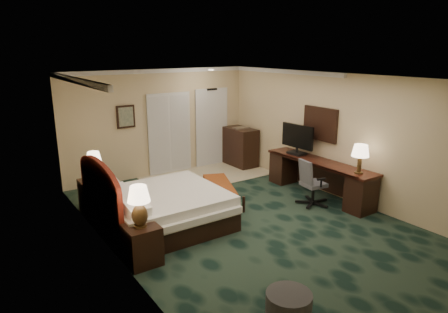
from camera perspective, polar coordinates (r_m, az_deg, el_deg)
floor at (r=7.66m, az=3.52°, el=-9.44°), size 5.00×7.50×0.00m
ceiling at (r=6.98m, az=3.88°, el=11.13°), size 5.00×7.50×0.00m
wall_back at (r=10.35m, az=-9.18°, el=4.77°), size 5.00×0.00×2.70m
wall_left at (r=6.06m, az=-15.37°, el=-3.07°), size 0.00×7.50×2.70m
wall_right at (r=8.92m, az=16.50°, el=2.67°), size 0.00×7.50×2.70m
crown_molding at (r=6.99m, az=3.88°, el=10.72°), size 5.00×7.50×0.10m
tile_patch at (r=10.36m, az=-2.34°, el=-2.70°), size 3.20×1.70×0.01m
headboard at (r=7.19m, az=-17.20°, el=-5.79°), size 0.12×2.00×1.40m
entry_door at (r=11.11m, az=-1.80°, el=4.10°), size 1.02×0.06×2.18m
closet_doors at (r=10.48m, az=-7.78°, el=3.28°), size 1.20×0.06×2.10m
wall_art at (r=9.93m, az=-13.86°, el=5.55°), size 0.45×0.06×0.55m
wall_mirror at (r=9.24m, az=13.57°, el=4.55°), size 0.05×0.95×0.75m
bed at (r=7.48m, az=-8.48°, el=-7.48°), size 2.08×1.93×0.66m
nightstand_near at (r=6.35m, az=-11.73°, el=-12.13°), size 0.49×0.57×0.62m
nightstand_far at (r=8.39m, az=-17.85°, el=-5.47°), size 0.53×0.61×0.67m
lamp_near at (r=6.06m, az=-12.01°, el=-7.00°), size 0.37×0.37×0.64m
lamp_far at (r=8.22m, az=-18.04°, el=-1.32°), size 0.32×0.32×0.58m
bed_bench at (r=8.40m, az=-0.66°, el=-5.41°), size 0.98×1.47×0.47m
ottoman at (r=5.15m, az=9.19°, el=-20.60°), size 0.57×0.57×0.40m
desk at (r=9.12m, az=13.35°, el=-3.05°), size 0.60×2.77×0.80m
tv at (r=9.39m, az=10.43°, el=2.40°), size 0.13×0.91×0.70m
desk_lamp at (r=8.26m, az=18.84°, el=-0.32°), size 0.35×0.35×0.59m
desk_chair at (r=8.54m, az=12.69°, el=-3.58°), size 0.65×0.62×0.99m
minibar at (r=11.15m, az=2.36°, el=1.38°), size 0.56×1.00×1.06m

